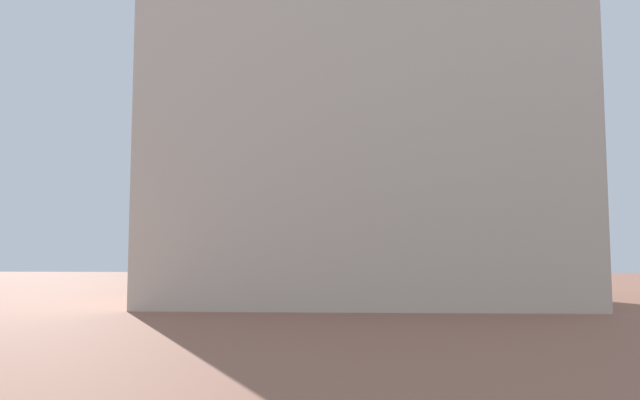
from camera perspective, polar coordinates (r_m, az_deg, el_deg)
landmark_building at (r=33.91m, az=3.33°, el=8.08°), size 23.47×11.09×35.37m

